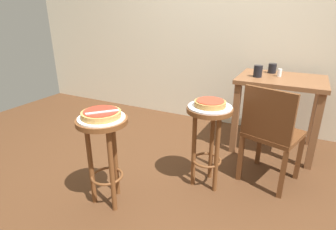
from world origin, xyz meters
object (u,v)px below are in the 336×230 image
cup_near_edge (258,71)px  cup_far_edge (272,68)px  stool_foreground (104,143)px  dining_table (280,92)px  serving_plate_middle (210,107)px  pizza_server_knife (102,112)px  serving_plate_foreground (102,118)px  pizza_foreground (101,114)px  pizza_middle (210,103)px  condiment_shaker (280,73)px  stool_middle (208,130)px  wooden_chair (271,132)px

cup_near_edge → cup_far_edge: cup_near_edge is taller
stool_foreground → dining_table: size_ratio=0.85×
serving_plate_middle → pizza_server_knife: 0.80m
stool_foreground → serving_plate_foreground: size_ratio=2.12×
pizza_foreground → pizza_middle: bearing=43.3°
condiment_shaker → pizza_server_knife: bearing=-121.3°
condiment_shaker → pizza_server_knife: (-0.95, -1.55, -0.06)m
cup_near_edge → stool_middle: bearing=-102.9°
pizza_foreground → condiment_shaker: condiment_shaker is taller
stool_middle → serving_plate_middle: 0.19m
cup_near_edge → dining_table: bearing=20.1°
serving_plate_middle → cup_near_edge: cup_near_edge is taller
stool_middle → wooden_chair: wooden_chair is taller
cup_near_edge → cup_far_edge: size_ratio=1.16×
dining_table → cup_near_edge: size_ratio=7.10×
condiment_shaker → stool_middle: bearing=-111.5°
stool_middle → cup_far_edge: size_ratio=6.99×
serving_plate_middle → pizza_middle: (0.00, 0.00, 0.03)m
stool_foreground → stool_middle: same height
stool_middle → cup_far_edge: 1.20m
serving_plate_foreground → pizza_foreground: pizza_foreground is taller
pizza_foreground → serving_plate_middle: pizza_foreground is taller
stool_middle → wooden_chair: (0.44, 0.26, -0.04)m
pizza_foreground → pizza_middle: (0.59, 0.55, 0.00)m
dining_table → pizza_middle: bearing=-114.0°
condiment_shaker → pizza_server_knife: size_ratio=0.35×
pizza_foreground → stool_middle: (0.59, 0.55, -0.22)m
pizza_server_knife → condiment_shaker: bearing=11.5°
stool_middle → condiment_shaker: size_ratio=9.10×
pizza_middle → dining_table: bearing=66.0°
pizza_middle → cup_far_edge: 1.16m
pizza_foreground → cup_near_edge: size_ratio=2.36×
stool_middle → dining_table: 1.04m
condiment_shaker → pizza_middle: bearing=-111.5°
serving_plate_middle → pizza_server_knife: (-0.56, -0.57, 0.06)m
condiment_shaker → cup_near_edge: bearing=-147.7°
dining_table → cup_far_edge: 0.29m
serving_plate_foreground → cup_near_edge: 1.62m
cup_far_edge → stool_foreground: bearing=-118.0°
serving_plate_foreground → condiment_shaker: 1.82m
pizza_foreground → condiment_shaker: (0.98, 1.53, 0.08)m
serving_plate_foreground → serving_plate_middle: same height
dining_table → stool_foreground: bearing=-124.0°
pizza_middle → condiment_shaker: bearing=68.5°
stool_middle → cup_far_edge: cup_far_edge is taller
pizza_middle → cup_near_edge: size_ratio=2.09×
serving_plate_foreground → pizza_foreground: bearing=90.0°
serving_plate_middle → pizza_middle: bearing=26.6°
stool_foreground → dining_table: 1.81m
cup_far_edge → condiment_shaker: 0.16m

